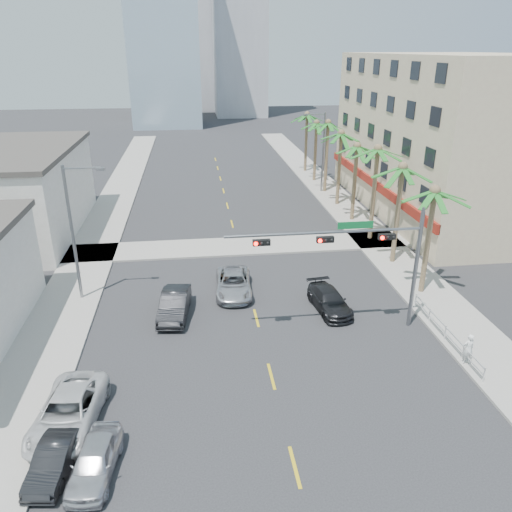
{
  "coord_description": "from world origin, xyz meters",
  "views": [
    {
      "loc": [
        -3.47,
        -16.8,
        15.48
      ],
      "look_at": [
        0.19,
        11.59,
        3.5
      ],
      "focal_mm": 35.0,
      "sensor_mm": 36.0,
      "label": 1
    }
  ],
  "objects_px": {
    "pedestrian": "(468,349)",
    "traffic_signal_mast": "(364,250)",
    "car_lane_left": "(174,305)",
    "car_parked_near": "(95,461)",
    "car_lane_center": "(234,283)",
    "car_lane_right": "(329,300)",
    "car_parked_far": "(68,412)",
    "car_parked_mid": "(54,459)"
  },
  "relations": [
    {
      "from": "pedestrian",
      "to": "traffic_signal_mast",
      "type": "bearing_deg",
      "value": -48.26
    },
    {
      "from": "traffic_signal_mast",
      "to": "car_lane_left",
      "type": "bearing_deg",
      "value": 164.35
    },
    {
      "from": "car_parked_near",
      "to": "car_lane_center",
      "type": "relative_size",
      "value": 0.76
    },
    {
      "from": "car_parked_near",
      "to": "car_lane_left",
      "type": "relative_size",
      "value": 0.84
    },
    {
      "from": "car_lane_right",
      "to": "pedestrian",
      "type": "distance_m",
      "value": 8.81
    },
    {
      "from": "car_parked_near",
      "to": "car_lane_left",
      "type": "xyz_separation_m",
      "value": [
        2.8,
        12.31,
        0.1
      ]
    },
    {
      "from": "traffic_signal_mast",
      "to": "car_lane_center",
      "type": "bearing_deg",
      "value": 140.52
    },
    {
      "from": "car_lane_right",
      "to": "pedestrian",
      "type": "bearing_deg",
      "value": -57.61
    },
    {
      "from": "car_lane_left",
      "to": "car_lane_right",
      "type": "distance_m",
      "value": 9.76
    },
    {
      "from": "pedestrian",
      "to": "car_parked_near",
      "type": "bearing_deg",
      "value": 10.76
    },
    {
      "from": "car_lane_left",
      "to": "car_lane_center",
      "type": "distance_m",
      "value": 4.72
    },
    {
      "from": "car_parked_far",
      "to": "car_lane_center",
      "type": "height_order",
      "value": "car_parked_far"
    },
    {
      "from": "car_parked_near",
      "to": "pedestrian",
      "type": "height_order",
      "value": "pedestrian"
    },
    {
      "from": "car_lane_right",
      "to": "pedestrian",
      "type": "relative_size",
      "value": 2.61
    },
    {
      "from": "car_lane_left",
      "to": "car_lane_center",
      "type": "bearing_deg",
      "value": 40.58
    },
    {
      "from": "car_parked_far",
      "to": "car_lane_right",
      "type": "height_order",
      "value": "car_parked_far"
    },
    {
      "from": "car_parked_mid",
      "to": "pedestrian",
      "type": "height_order",
      "value": "pedestrian"
    },
    {
      "from": "traffic_signal_mast",
      "to": "car_lane_left",
      "type": "distance_m",
      "value": 12.0
    },
    {
      "from": "car_parked_far",
      "to": "traffic_signal_mast",
      "type": "bearing_deg",
      "value": 28.74
    },
    {
      "from": "pedestrian",
      "to": "car_lane_left",
      "type": "bearing_deg",
      "value": -30.22
    },
    {
      "from": "car_parked_near",
      "to": "car_lane_right",
      "type": "relative_size",
      "value": 0.86
    },
    {
      "from": "car_lane_right",
      "to": "pedestrian",
      "type": "xyz_separation_m",
      "value": [
        5.56,
        -6.83,
        0.36
      ]
    },
    {
      "from": "car_parked_mid",
      "to": "pedestrian",
      "type": "bearing_deg",
      "value": 20.61
    },
    {
      "from": "car_lane_center",
      "to": "car_lane_left",
      "type": "bearing_deg",
      "value": -142.2
    },
    {
      "from": "traffic_signal_mast",
      "to": "car_lane_right",
      "type": "bearing_deg",
      "value": 112.4
    },
    {
      "from": "car_lane_center",
      "to": "car_lane_right",
      "type": "bearing_deg",
      "value": -24.55
    },
    {
      "from": "car_parked_near",
      "to": "car_lane_right",
      "type": "xyz_separation_m",
      "value": [
        12.54,
        11.81,
        -0.01
      ]
    },
    {
      "from": "traffic_signal_mast",
      "to": "pedestrian",
      "type": "height_order",
      "value": "traffic_signal_mast"
    },
    {
      "from": "car_parked_near",
      "to": "car_parked_mid",
      "type": "bearing_deg",
      "value": 174.0
    },
    {
      "from": "car_parked_mid",
      "to": "car_parked_far",
      "type": "height_order",
      "value": "car_parked_far"
    },
    {
      "from": "car_lane_left",
      "to": "car_parked_mid",
      "type": "bearing_deg",
      "value": -103.7
    },
    {
      "from": "car_parked_near",
      "to": "car_parked_far",
      "type": "bearing_deg",
      "value": 125.24
    },
    {
      "from": "traffic_signal_mast",
      "to": "car_parked_near",
      "type": "height_order",
      "value": "traffic_signal_mast"
    },
    {
      "from": "car_lane_center",
      "to": "car_parked_far",
      "type": "bearing_deg",
      "value": -120.87
    },
    {
      "from": "traffic_signal_mast",
      "to": "car_parked_mid",
      "type": "height_order",
      "value": "traffic_signal_mast"
    },
    {
      "from": "traffic_signal_mast",
      "to": "car_lane_right",
      "type": "relative_size",
      "value": 2.46
    },
    {
      "from": "car_lane_center",
      "to": "traffic_signal_mast",
      "type": "bearing_deg",
      "value": -35.75
    },
    {
      "from": "traffic_signal_mast",
      "to": "car_lane_center",
      "type": "relative_size",
      "value": 2.18
    },
    {
      "from": "car_parked_mid",
      "to": "pedestrian",
      "type": "relative_size",
      "value": 2.13
    },
    {
      "from": "car_lane_center",
      "to": "car_parked_mid",
      "type": "bearing_deg",
      "value": -115.91
    },
    {
      "from": "car_parked_near",
      "to": "car_lane_center",
      "type": "height_order",
      "value": "car_lane_center"
    },
    {
      "from": "traffic_signal_mast",
      "to": "car_parked_far",
      "type": "relative_size",
      "value": 2.04
    }
  ]
}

